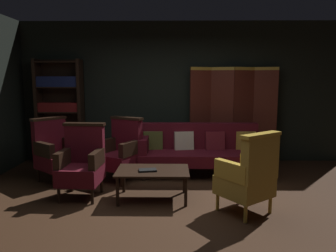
% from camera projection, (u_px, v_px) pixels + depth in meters
% --- Properties ---
extents(ground_plane, '(10.00, 10.00, 0.00)m').
position_uv_depth(ground_plane, '(167.00, 205.00, 4.31)').
color(ground_plane, '#331E11').
extents(back_wall, '(7.20, 0.10, 2.80)m').
position_uv_depth(back_wall, '(169.00, 92.00, 6.53)').
color(back_wall, black).
rests_on(back_wall, ground_plane).
extents(folding_screen, '(1.72, 0.22, 1.90)m').
position_uv_depth(folding_screen, '(233.00, 114.00, 6.38)').
color(folding_screen, '#5B2319').
rests_on(folding_screen, ground_plane).
extents(bookshelf, '(0.90, 0.32, 2.05)m').
position_uv_depth(bookshelf, '(60.00, 109.00, 6.36)').
color(bookshelf, black).
rests_on(bookshelf, ground_plane).
extents(velvet_couch, '(2.12, 0.78, 0.88)m').
position_uv_depth(velvet_couch, '(200.00, 148.00, 5.68)').
color(velvet_couch, black).
rests_on(velvet_couch, ground_plane).
extents(coffee_table, '(1.00, 0.64, 0.42)m').
position_uv_depth(coffee_table, '(153.00, 173.00, 4.47)').
color(coffee_table, black).
rests_on(coffee_table, ground_plane).
extents(armchair_gilt_accent, '(0.81, 0.81, 1.04)m').
position_uv_depth(armchair_gilt_accent, '(249.00, 175.00, 3.97)').
color(armchair_gilt_accent, gold).
rests_on(armchair_gilt_accent, ground_plane).
extents(armchair_wing_left, '(0.81, 0.81, 1.04)m').
position_uv_depth(armchair_wing_left, '(55.00, 151.00, 5.29)').
color(armchair_wing_left, black).
rests_on(armchair_wing_left, ground_plane).
extents(armchair_wing_right, '(0.62, 0.61, 1.04)m').
position_uv_depth(armchair_wing_right, '(82.00, 163.00, 4.57)').
color(armchair_wing_right, black).
rests_on(armchair_wing_right, ground_plane).
extents(armchair_wing_far, '(0.79, 0.78, 1.04)m').
position_uv_depth(armchair_wing_far, '(121.00, 151.00, 5.32)').
color(armchair_wing_far, black).
rests_on(armchair_wing_far, ground_plane).
extents(book_black_cloth, '(0.26, 0.19, 0.02)m').
position_uv_depth(book_black_cloth, '(148.00, 170.00, 4.41)').
color(book_black_cloth, black).
rests_on(book_black_cloth, coffee_table).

